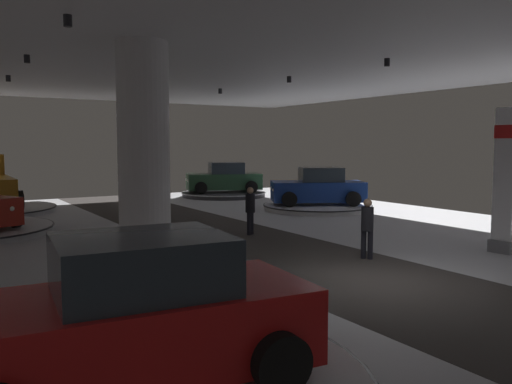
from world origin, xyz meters
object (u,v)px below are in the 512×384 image
display_car_deep_right (224,179)px  visitor_walking_far (367,225)px  display_platform_far_right (317,207)px  display_platform_deep_right (224,194)px  visitor_walking_near (250,208)px  column_left (144,154)px  display_car_near_left (133,318)px  display_car_far_right (318,188)px

display_car_deep_right → visitor_walking_far: 17.16m
display_platform_far_right → display_platform_deep_right: bearing=95.8°
display_platform_deep_right → visitor_walking_near: size_ratio=3.05×
column_left → display_car_deep_right: size_ratio=1.21×
display_platform_deep_right → display_car_deep_right: bearing=-19.4°
display_platform_deep_right → visitor_walking_far: (-4.71, -16.50, 0.76)m
display_platform_far_right → display_platform_deep_right: display_platform_deep_right is taller
display_platform_deep_right → display_car_deep_right: size_ratio=1.07×
column_left → display_platform_far_right: column_left is taller
column_left → display_car_near_left: 7.53m
display_car_deep_right → display_platform_deep_right: bearing=160.6°
display_platform_far_right → display_platform_deep_right: size_ratio=1.03×
display_platform_far_right → visitor_walking_far: bearing=-121.7°
column_left → display_car_far_right: size_ratio=1.21×
display_car_far_right → display_car_deep_right: 7.66m
column_left → display_platform_deep_right: bearing=54.8°
display_platform_far_right → display_car_deep_right: display_car_deep_right is taller
display_car_deep_right → visitor_walking_near: 12.91m
display_platform_far_right → column_left: bearing=-149.4°
column_left → visitor_walking_near: (4.41, 2.14, -1.84)m
display_car_far_right → display_car_deep_right: bearing=95.8°
display_platform_deep_right → display_car_near_left: 24.17m
column_left → display_platform_far_right: (10.56, 6.25, -2.62)m
visitor_walking_near → display_platform_deep_right: bearing=65.4°
display_platform_deep_right → visitor_walking_near: (-5.38, -11.73, 0.76)m
visitor_walking_far → display_platform_deep_right: bearing=74.1°
display_car_far_right → display_car_near_left: display_car_near_left is taller
display_car_far_right → column_left: bearing=-149.5°
visitor_walking_near → visitor_walking_far: 4.82m
display_car_deep_right → display_car_far_right: bearing=-84.2°
column_left → visitor_walking_far: bearing=-27.4°
display_car_near_left → display_car_deep_right: bearing=58.9°
display_platform_deep_right → visitor_walking_far: 17.18m
display_car_far_right → visitor_walking_near: 7.42m
display_platform_deep_right → visitor_walking_far: bearing=-105.9°
display_car_deep_right → display_car_near_left: (-12.47, -20.70, -0.00)m
display_car_far_right → display_platform_deep_right: display_car_far_right is taller
display_platform_far_right → visitor_walking_far: size_ratio=3.15×
display_car_near_left → column_left: bearing=68.8°
display_platform_deep_right → visitor_walking_near: 12.93m
display_car_far_right → display_car_near_left: 18.61m
display_car_near_left → visitor_walking_far: size_ratio=2.74×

